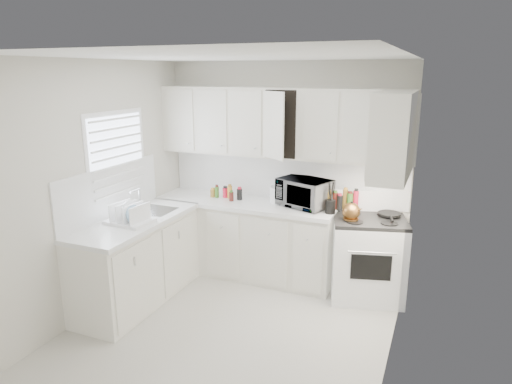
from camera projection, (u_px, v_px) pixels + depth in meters
The scene contains 37 objects.
floor at pixel (229, 331), 4.50m from camera, with size 3.20×3.20×0.00m, color #BAB6AA.
ceiling at pixel (224, 56), 3.83m from camera, with size 3.20×3.20×0.00m, color white.
wall_back at pixel (284, 171), 5.59m from camera, with size 3.00×3.00×0.00m, color beige.
wall_front at pixel (108, 274), 2.74m from camera, with size 3.00×3.00×0.00m, color beige.
wall_left at pixel (96, 189), 4.72m from camera, with size 3.20×3.20×0.00m, color beige.
wall_right at pixel (397, 225), 3.61m from camera, with size 3.20×3.20×0.00m, color beige.
window_blinds at pixel (118, 160), 4.96m from camera, with size 0.06×0.96×1.06m, color white, non-canonical shape.
lower_cabinets_back at pixel (246, 240), 5.69m from camera, with size 2.22×0.60×0.90m, color beige, non-canonical shape.
lower_cabinets_left at pixel (138, 262), 5.01m from camera, with size 0.60×1.60×0.90m, color beige, non-canonical shape.
countertop_back at pixel (245, 203), 5.56m from camera, with size 2.24×0.64×0.05m, color silver.
countertop_left at pixel (135, 221), 4.88m from camera, with size 0.64×1.62×0.05m, color silver.
backsplash_back at pixel (284, 177), 5.60m from camera, with size 2.98×0.02×0.55m, color silver.
backsplash_left at pixel (111, 192), 4.92m from camera, with size 0.02×1.60×0.55m, color silver.
upper_cabinets_back at pixel (280, 157), 5.39m from camera, with size 3.00×0.33×0.80m, color beige, non-canonical shape.
upper_cabinets_right at pixel (390, 177), 4.35m from camera, with size 0.33×0.90×0.80m, color beige, non-canonical shape.
sink at pixel (154, 200), 5.16m from camera, with size 0.42×0.38×0.30m, color gray, non-canonical shape.
stove at pixel (368, 247), 5.05m from camera, with size 0.77×0.63×1.19m, color white, non-canonical shape.
tea_kettle at pixel (351, 210), 4.86m from camera, with size 0.24×0.20×0.22m, color brown, non-canonical shape.
frying_pan at pixel (389, 213), 5.03m from camera, with size 0.25×0.42×0.04m, color black, non-canonical shape.
microwave at pixel (304, 190), 5.30m from camera, with size 0.59×0.32×0.40m, color gray.
rice_cooker at pixel (279, 193), 5.48m from camera, with size 0.22×0.22×0.22m, color white, non-canonical shape.
paper_towel at pixel (287, 190), 5.53m from camera, with size 0.12×0.12×0.27m, color white.
utensil_crock at pixel (331, 197), 5.03m from camera, with size 0.12×0.12×0.37m, color black, non-canonical shape.
dish_rack at pixel (129, 212), 4.72m from camera, with size 0.45×0.34×0.25m, color white, non-canonical shape.
spice_left_0 at pixel (216, 190), 5.82m from camera, with size 0.06×0.06×0.13m, color olive.
spice_left_1 at pixel (218, 192), 5.71m from camera, with size 0.06×0.06×0.13m, color #3E7527.
spice_left_2 at pixel (227, 191), 5.76m from camera, with size 0.06×0.06×0.13m, color red.
spice_left_3 at pixel (229, 193), 5.66m from camera, with size 0.06×0.06×0.13m, color gold.
spice_left_4 at pixel (238, 192), 5.71m from camera, with size 0.06×0.06×0.13m, color #531D17.
spice_left_5 at pixel (240, 195), 5.60m from camera, with size 0.06×0.06×0.13m, color black.
sauce_right_0 at pixel (327, 199), 5.32m from camera, with size 0.06×0.06×0.19m, color red.
sauce_right_1 at pixel (330, 200), 5.24m from camera, with size 0.06×0.06×0.19m, color gold.
sauce_right_2 at pixel (336, 200), 5.28m from camera, with size 0.06×0.06×0.19m, color #531D17.
sauce_right_3 at pixel (340, 201), 5.20m from camera, with size 0.06×0.06×0.19m, color black.
sauce_right_4 at pixel (346, 201), 5.23m from camera, with size 0.06×0.06×0.19m, color olive.
sauce_right_5 at pixel (350, 202), 5.16m from camera, with size 0.06×0.06×0.19m, color #3E7527.
sauce_right_6 at pixel (355, 202), 5.19m from camera, with size 0.06×0.06×0.19m, color red.
Camera 1 is at (1.79, -3.58, 2.48)m, focal length 32.08 mm.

